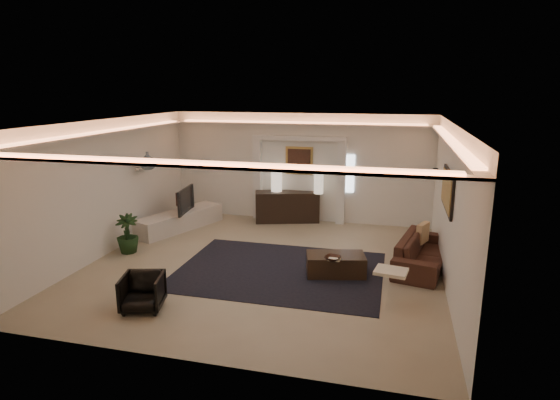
% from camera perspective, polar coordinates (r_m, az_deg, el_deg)
% --- Properties ---
extents(floor, '(7.00, 7.00, 0.00)m').
position_cam_1_polar(floor, '(9.50, -2.08, -8.11)').
color(floor, tan).
rests_on(floor, ground).
extents(ceiling, '(7.00, 7.00, 0.00)m').
position_cam_1_polar(ceiling, '(8.85, -2.24, 9.61)').
color(ceiling, white).
rests_on(ceiling, ground).
extents(wall_back, '(7.00, 0.00, 7.00)m').
position_cam_1_polar(wall_back, '(12.40, 2.41, 4.03)').
color(wall_back, silver).
rests_on(wall_back, ground).
extents(wall_front, '(7.00, 0.00, 7.00)m').
position_cam_1_polar(wall_front, '(5.93, -11.79, -7.11)').
color(wall_front, silver).
rests_on(wall_front, ground).
extents(wall_left, '(0.00, 7.00, 7.00)m').
position_cam_1_polar(wall_left, '(10.58, -20.67, 1.47)').
color(wall_left, silver).
rests_on(wall_left, ground).
extents(wall_right, '(0.00, 7.00, 7.00)m').
position_cam_1_polar(wall_right, '(8.77, 20.36, -0.89)').
color(wall_right, silver).
rests_on(wall_right, ground).
extents(cove_soffit, '(7.00, 7.00, 0.04)m').
position_cam_1_polar(cove_soffit, '(8.87, -2.23, 7.81)').
color(cove_soffit, silver).
rests_on(cove_soffit, ceiling).
extents(daylight_slit, '(0.25, 0.03, 1.00)m').
position_cam_1_polar(daylight_slit, '(12.19, 8.62, 3.25)').
color(daylight_slit, white).
rests_on(daylight_slit, wall_back).
extents(area_rug, '(4.00, 3.00, 0.01)m').
position_cam_1_polar(area_rug, '(9.22, -0.02, -8.75)').
color(area_rug, black).
rests_on(area_rug, ground).
extents(pilaster_left, '(0.22, 0.20, 2.20)m').
position_cam_1_polar(pilaster_left, '(12.65, -2.81, 2.61)').
color(pilaster_left, silver).
rests_on(pilaster_left, ground).
extents(pilaster_right, '(0.22, 0.20, 2.20)m').
position_cam_1_polar(pilaster_right, '(12.18, 7.60, 2.07)').
color(pilaster_right, silver).
rests_on(pilaster_right, ground).
extents(alcove_header, '(2.52, 0.20, 0.12)m').
position_cam_1_polar(alcove_header, '(12.19, 2.35, 7.66)').
color(alcove_header, silver).
rests_on(alcove_header, wall_back).
extents(painting_frame, '(0.74, 0.04, 0.74)m').
position_cam_1_polar(painting_frame, '(12.34, 2.39, 4.92)').
color(painting_frame, tan).
rests_on(painting_frame, wall_back).
extents(painting_canvas, '(0.62, 0.02, 0.62)m').
position_cam_1_polar(painting_canvas, '(12.31, 2.37, 4.91)').
color(painting_canvas, '#4C2D1E').
rests_on(painting_canvas, wall_back).
extents(art_panel_frame, '(0.04, 1.64, 0.74)m').
position_cam_1_polar(art_panel_frame, '(9.00, 20.11, 1.13)').
color(art_panel_frame, black).
rests_on(art_panel_frame, wall_right).
extents(art_panel_gold, '(0.02, 1.50, 0.62)m').
position_cam_1_polar(art_panel_gold, '(9.00, 19.96, 1.14)').
color(art_panel_gold, tan).
rests_on(art_panel_gold, wall_right).
extents(wall_sconce, '(0.12, 0.12, 0.22)m').
position_cam_1_polar(wall_sconce, '(10.86, 18.70, 3.17)').
color(wall_sconce, black).
rests_on(wall_sconce, wall_right).
extents(wall_niche, '(0.10, 0.55, 0.04)m').
position_cam_1_polar(wall_niche, '(11.67, -16.63, 3.85)').
color(wall_niche, silver).
rests_on(wall_niche, wall_left).
extents(console, '(1.78, 1.01, 0.85)m').
position_cam_1_polar(console, '(12.44, 0.89, -0.88)').
color(console, black).
rests_on(console, ground).
extents(lamp_left, '(0.37, 0.37, 0.65)m').
position_cam_1_polar(lamp_left, '(12.35, -0.44, 2.31)').
color(lamp_left, beige).
rests_on(lamp_left, console).
extents(lamp_right, '(0.32, 0.32, 0.55)m').
position_cam_1_polar(lamp_right, '(12.12, 4.82, 2.04)').
color(lamp_right, beige).
rests_on(lamp_right, console).
extents(media_ledge, '(1.51, 2.56, 0.47)m').
position_cam_1_polar(media_ledge, '(12.07, -12.31, -2.51)').
color(media_ledge, beige).
rests_on(media_ledge, ground).
extents(tv, '(1.11, 0.27, 0.63)m').
position_cam_1_polar(tv, '(11.89, -12.11, -0.05)').
color(tv, black).
rests_on(tv, media_ledge).
extents(figurine, '(0.13, 0.13, 0.35)m').
position_cam_1_polar(figurine, '(12.61, -12.52, 0.12)').
color(figurine, '#331B13').
rests_on(figurine, media_ledge).
extents(ginger_jar, '(0.49, 0.49, 0.41)m').
position_cam_1_polar(ginger_jar, '(11.26, -16.12, 4.72)').
color(ginger_jar, '#3C4A5B').
rests_on(ginger_jar, wall_niche).
extents(plant, '(0.63, 0.63, 0.86)m').
position_cam_1_polar(plant, '(10.62, -18.43, -4.00)').
color(plant, black).
rests_on(plant, ground).
extents(sofa, '(2.28, 1.28, 0.63)m').
position_cam_1_polar(sofa, '(9.75, 17.34, -6.20)').
color(sofa, '#3F2212').
rests_on(sofa, ground).
extents(throw_blanket, '(0.59, 0.51, 0.06)m').
position_cam_1_polar(throw_blanket, '(7.99, 13.63, -8.61)').
color(throw_blanket, white).
rests_on(throw_blanket, sofa).
extents(throw_pillow, '(0.29, 0.44, 0.42)m').
position_cam_1_polar(throw_pillow, '(10.20, 17.29, -3.93)').
color(throw_pillow, tan).
rests_on(throw_pillow, sofa).
extents(coffee_table, '(1.22, 0.85, 0.41)m').
position_cam_1_polar(coffee_table, '(9.04, 6.91, -7.97)').
color(coffee_table, '#2F1D16').
rests_on(coffee_table, ground).
extents(bowl, '(0.37, 0.37, 0.07)m').
position_cam_1_polar(bowl, '(8.68, 6.56, -7.20)').
color(bowl, black).
rests_on(bowl, coffee_table).
extents(magazine, '(0.23, 0.17, 0.03)m').
position_cam_1_polar(magazine, '(8.68, 6.74, -7.35)').
color(magazine, '#F4E5BC').
rests_on(magazine, coffee_table).
extents(armchair, '(0.79, 0.80, 0.60)m').
position_cam_1_polar(armchair, '(7.94, -16.70, -10.90)').
color(armchair, black).
rests_on(armchair, ground).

